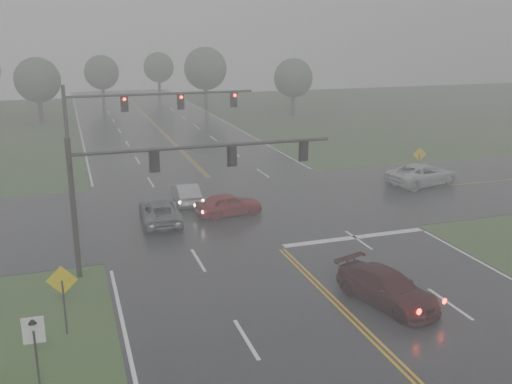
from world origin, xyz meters
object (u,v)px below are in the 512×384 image
object	(u,v)px
sedan_silver	(186,203)
pickup_white	(422,185)
signal_gantry_near	(159,174)
sedan_red	(229,216)
car_grey	(160,223)
signal_gantry_far	(128,113)
sedan_maroon	(386,303)

from	to	relation	value
sedan_silver	pickup_white	world-z (taller)	pickup_white
signal_gantry_near	sedan_silver	bearing A→B (deg)	72.18
sedan_red	car_grey	xyz separation A→B (m)	(-4.28, -0.03, 0.00)
signal_gantry_far	pickup_white	bearing A→B (deg)	-21.35
car_grey	sedan_red	bearing A→B (deg)	-176.85
sedan_red	signal_gantry_far	size ratio (longest dim) A/B	0.29
sedan_maroon	car_grey	world-z (taller)	sedan_maroon
sedan_maroon	sedan_silver	distance (m)	17.68
sedan_maroon	sedan_red	size ratio (longest dim) A/B	1.17
sedan_silver	signal_gantry_far	size ratio (longest dim) A/B	0.29
signal_gantry_near	signal_gantry_far	world-z (taller)	signal_gantry_far
sedan_red	car_grey	bearing A→B (deg)	85.27
sedan_maroon	car_grey	size ratio (longest dim) A/B	1.00
car_grey	pickup_white	world-z (taller)	pickup_white
sedan_maroon	signal_gantry_near	distance (m)	11.75
sedan_red	signal_gantry_far	distance (m)	12.57
sedan_red	signal_gantry_far	world-z (taller)	signal_gantry_far
pickup_white	car_grey	bearing A→B (deg)	85.55
sedan_red	sedan_silver	world-z (taller)	sedan_red
sedan_silver	signal_gantry_near	distance (m)	11.48
sedan_silver	signal_gantry_near	bearing A→B (deg)	73.96
car_grey	signal_gantry_far	size ratio (longest dim) A/B	0.34
signal_gantry_near	sedan_red	bearing A→B (deg)	51.62
sedan_silver	signal_gantry_far	distance (m)	9.13
sedan_maroon	sedan_red	bearing A→B (deg)	86.15
sedan_maroon	signal_gantry_far	world-z (taller)	signal_gantry_far
pickup_white	signal_gantry_far	xyz separation A→B (m)	(-20.35, 7.96, 5.23)
sedan_red	sedan_silver	bearing A→B (deg)	24.60
signal_gantry_near	signal_gantry_far	size ratio (longest dim) A/B	0.90
car_grey	pickup_white	distance (m)	20.07
car_grey	signal_gantry_near	xyz separation A→B (m)	(-0.91, -6.51, 4.65)
car_grey	sedan_maroon	bearing A→B (deg)	121.30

